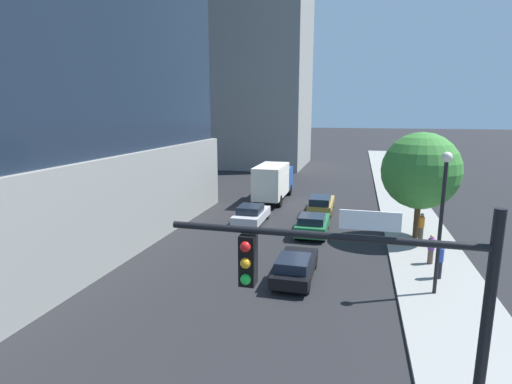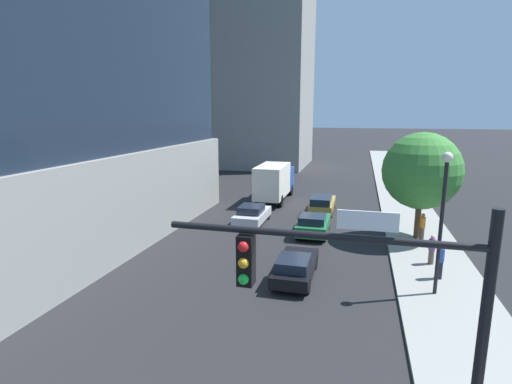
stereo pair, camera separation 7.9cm
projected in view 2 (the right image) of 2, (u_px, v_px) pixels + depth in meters
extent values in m
cube|color=gray|center=(423.00, 245.00, 24.02)|extent=(4.14, 120.00, 0.15)
cube|color=gray|center=(6.00, 194.00, 25.39)|extent=(19.54, 25.58, 5.72)
cube|color=gray|center=(257.00, 53.00, 58.15)|extent=(15.22, 14.60, 32.70)
cube|color=red|center=(282.00, 22.00, 52.22)|extent=(0.90, 0.90, 39.15)
cylinder|color=black|center=(478.00, 375.00, 7.28)|extent=(0.20, 0.20, 6.25)
cylinder|color=black|center=(317.00, 235.00, 7.55)|extent=(6.01, 0.14, 0.14)
cube|color=black|center=(246.00, 260.00, 8.02)|extent=(0.32, 0.36, 1.05)
sphere|color=red|center=(243.00, 247.00, 7.77)|extent=(0.22, 0.22, 0.22)
sphere|color=orange|center=(243.00, 263.00, 7.84)|extent=(0.22, 0.22, 0.22)
sphere|color=green|center=(244.00, 279.00, 7.91)|extent=(0.22, 0.22, 0.22)
cube|color=white|center=(368.00, 221.00, 7.25)|extent=(1.10, 0.04, 0.36)
cylinder|color=black|center=(441.00, 230.00, 16.95)|extent=(0.16, 0.16, 5.83)
sphere|color=silver|center=(448.00, 157.00, 16.33)|extent=(0.44, 0.44, 0.44)
cylinder|color=brown|center=(418.00, 218.00, 25.06)|extent=(0.36, 0.36, 2.49)
sphere|color=#387F33|center=(422.00, 171.00, 24.46)|extent=(4.75, 4.75, 4.75)
cube|color=black|center=(296.00, 267.00, 19.36)|extent=(1.75, 4.43, 0.55)
cube|color=#19212D|center=(293.00, 263.00, 18.52)|extent=(1.47, 1.87, 0.48)
cylinder|color=black|center=(286.00, 259.00, 21.02)|extent=(0.22, 0.68, 0.68)
cylinder|color=black|center=(315.00, 262.00, 20.64)|extent=(0.22, 0.68, 0.68)
cylinder|color=black|center=(274.00, 283.00, 18.17)|extent=(0.22, 0.68, 0.68)
cylinder|color=black|center=(307.00, 286.00, 17.79)|extent=(0.22, 0.68, 0.68)
cube|color=#1E6638|center=(313.00, 225.00, 26.36)|extent=(1.93, 4.16, 0.69)
cube|color=#19212D|center=(312.00, 219.00, 25.60)|extent=(1.62, 1.84, 0.48)
cylinder|color=black|center=(304.00, 223.00, 27.97)|extent=(0.22, 0.65, 0.65)
cylinder|color=black|center=(328.00, 224.00, 27.55)|extent=(0.22, 0.65, 0.65)
cylinder|color=black|center=(297.00, 235.00, 25.29)|extent=(0.22, 0.65, 0.65)
cylinder|color=black|center=(324.00, 237.00, 24.87)|extent=(0.22, 0.65, 0.65)
cube|color=#B7B7BC|center=(252.00, 216.00, 28.97)|extent=(1.92, 4.18, 0.61)
cube|color=#19212D|center=(251.00, 209.00, 28.57)|extent=(1.62, 1.92, 0.51)
cylinder|color=black|center=(247.00, 214.00, 30.58)|extent=(0.22, 0.61, 0.61)
cylinder|color=black|center=(268.00, 215.00, 30.16)|extent=(0.22, 0.61, 0.61)
cylinder|color=black|center=(235.00, 223.00, 27.88)|extent=(0.22, 0.61, 0.61)
cylinder|color=black|center=(259.00, 225.00, 27.46)|extent=(0.22, 0.61, 0.61)
cube|color=#AD8938|center=(322.00, 205.00, 32.24)|extent=(1.80, 4.78, 0.66)
cube|color=#19212D|center=(321.00, 200.00, 31.05)|extent=(1.51, 2.35, 0.55)
cylinder|color=black|center=(315.00, 203.00, 34.03)|extent=(0.22, 0.61, 0.61)
cylinder|color=black|center=(333.00, 204.00, 33.64)|extent=(0.22, 0.61, 0.61)
cylinder|color=black|center=(310.00, 212.00, 30.95)|extent=(0.22, 0.61, 0.61)
cylinder|color=black|center=(331.00, 214.00, 30.56)|extent=(0.22, 0.61, 0.61)
cube|color=#1E4799|center=(281.00, 178.00, 38.73)|extent=(2.31, 2.10, 2.09)
cube|color=silver|center=(272.00, 181.00, 35.04)|extent=(2.31, 5.25, 2.76)
cylinder|color=black|center=(270.00, 189.00, 39.21)|extent=(0.30, 1.05, 1.05)
cylinder|color=black|center=(291.00, 190.00, 38.71)|extent=(0.30, 1.05, 1.05)
cylinder|color=black|center=(257.00, 200.00, 34.35)|extent=(0.30, 1.05, 1.05)
cylinder|color=black|center=(280.00, 201.00, 33.84)|extent=(0.30, 1.05, 1.05)
cylinder|color=black|center=(439.00, 270.00, 19.00)|extent=(0.28, 0.28, 0.85)
cylinder|color=#2D4CB2|center=(441.00, 255.00, 18.85)|extent=(0.34, 0.34, 0.65)
sphere|color=brown|center=(442.00, 246.00, 18.76)|extent=(0.23, 0.23, 0.23)
cylinder|color=brown|center=(431.00, 257.00, 20.84)|extent=(0.28, 0.28, 0.77)
cylinder|color=purple|center=(432.00, 244.00, 20.71)|extent=(0.34, 0.34, 0.59)
sphere|color=tan|center=(433.00, 237.00, 20.63)|extent=(0.21, 0.21, 0.21)
cylinder|color=brown|center=(422.00, 234.00, 24.47)|extent=(0.28, 0.28, 0.87)
cylinder|color=orange|center=(423.00, 222.00, 24.31)|extent=(0.34, 0.34, 0.67)
sphere|color=#997051|center=(423.00, 215.00, 24.22)|extent=(0.24, 0.24, 0.24)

